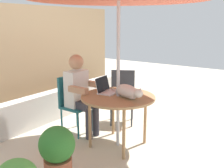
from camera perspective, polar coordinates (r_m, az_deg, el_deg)
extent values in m
plane|color=beige|center=(3.75, 1.28, -13.16)|extent=(14.00, 14.00, 0.00)
cube|color=#937756|center=(4.93, -19.65, 4.59)|extent=(4.97, 0.08, 1.98)
cube|color=beige|center=(4.60, -14.39, -5.06)|extent=(4.47, 0.20, 0.51)
cylinder|color=#9E754C|center=(3.50, 1.34, -2.85)|extent=(0.99, 0.99, 0.03)
cylinder|color=#9E754C|center=(3.97, 0.25, -6.26)|extent=(0.04, 0.04, 0.68)
cylinder|color=#9E754C|center=(3.57, -4.88, -8.66)|extent=(0.04, 0.04, 0.68)
cylinder|color=#9E754C|center=(3.26, 2.60, -10.78)|extent=(0.04, 0.04, 0.68)
cylinder|color=#9E754C|center=(3.70, 7.25, -7.87)|extent=(0.04, 0.04, 0.68)
cylinder|color=#B7B7BC|center=(3.42, 1.37, 2.69)|extent=(0.04, 0.04, 2.09)
cube|color=#1E606B|center=(4.03, -7.64, -4.90)|extent=(0.40, 0.40, 0.04)
cube|color=#1E606B|center=(4.09, -9.59, -1.24)|extent=(0.40, 0.04, 0.44)
cylinder|color=#1E606B|center=(4.33, -7.67, -6.65)|extent=(0.03, 0.03, 0.40)
cylinder|color=#1E606B|center=(4.11, -10.93, -7.93)|extent=(0.03, 0.03, 0.40)
cylinder|color=#1E606B|center=(3.88, -7.41, -9.07)|extent=(0.03, 0.03, 0.40)
cylinder|color=#1E606B|center=(4.12, -4.18, -7.64)|extent=(0.03, 0.03, 0.40)
cube|color=#33383F|center=(4.39, 2.23, -3.27)|extent=(0.54, 0.54, 0.04)
cube|color=#33383F|center=(4.50, 2.41, 0.29)|extent=(0.23, 0.37, 0.44)
cylinder|color=#33383F|center=(4.61, 4.47, -5.33)|extent=(0.03, 0.03, 0.40)
cylinder|color=#33383F|center=(4.63, 0.24, -5.20)|extent=(0.03, 0.03, 0.40)
cylinder|color=#33383F|center=(4.31, -0.22, -6.64)|extent=(0.03, 0.03, 0.40)
cylinder|color=#33383F|center=(4.29, 4.33, -6.79)|extent=(0.03, 0.03, 0.40)
cube|color=white|center=(3.95, -7.77, -0.93)|extent=(0.34, 0.20, 0.54)
sphere|color=tan|center=(3.87, -7.85, 4.80)|extent=(0.22, 0.22, 0.22)
cube|color=#383842|center=(3.86, -6.85, -4.66)|extent=(0.12, 0.30, 0.12)
cylinder|color=#383842|center=(3.86, -5.06, -8.88)|extent=(0.10, 0.10, 0.44)
cube|color=#383842|center=(3.97, -5.30, -4.09)|extent=(0.12, 0.30, 0.12)
cylinder|color=#383842|center=(3.97, -3.55, -8.18)|extent=(0.10, 0.10, 0.44)
cube|color=tan|center=(3.65, -7.41, -1.30)|extent=(0.08, 0.32, 0.08)
cube|color=tan|center=(3.95, -3.48, -0.11)|extent=(0.08, 0.32, 0.08)
cube|color=silver|center=(3.63, -0.65, -1.84)|extent=(0.32, 0.25, 0.02)
cube|color=black|center=(3.66, -2.06, 0.01)|extent=(0.30, 0.09, 0.20)
cube|color=silver|center=(3.66, -2.18, 0.02)|extent=(0.30, 0.09, 0.20)
ellipsoid|color=silver|center=(3.41, 3.29, -1.55)|extent=(0.31, 0.44, 0.17)
sphere|color=silver|center=(3.24, 5.83, -2.05)|extent=(0.11, 0.11, 0.11)
ellipsoid|color=white|center=(3.34, 4.47, -2.58)|extent=(0.15, 0.15, 0.09)
cylinder|color=silver|center=(3.66, 0.89, -1.47)|extent=(0.09, 0.18, 0.04)
cone|color=silver|center=(3.20, 5.45, -1.28)|extent=(0.04, 0.04, 0.03)
cone|color=silver|center=(3.24, 6.25, -1.12)|extent=(0.04, 0.04, 0.03)
ellipsoid|color=#2D6B28|center=(2.74, -11.94, -12.78)|extent=(0.37, 0.37, 0.37)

